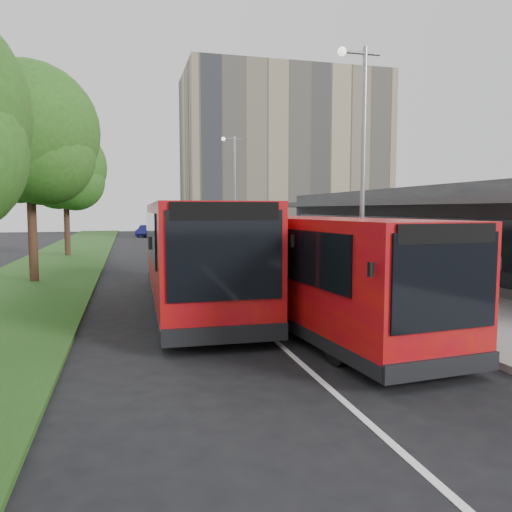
% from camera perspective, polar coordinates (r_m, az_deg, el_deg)
% --- Properties ---
extents(ground, '(120.00, 120.00, 0.00)m').
position_cam_1_polar(ground, '(13.69, -0.42, -7.38)').
color(ground, black).
rests_on(ground, ground).
extents(pavement, '(5.00, 80.00, 0.15)m').
position_cam_1_polar(pavement, '(34.35, 1.21, 0.41)').
color(pavement, slate).
rests_on(pavement, ground).
extents(grass_verge, '(5.00, 80.00, 0.10)m').
position_cam_1_polar(grass_verge, '(33.30, -20.87, -0.13)').
color(grass_verge, '#1F4315').
rests_on(grass_verge, ground).
extents(lane_centre_line, '(0.12, 70.00, 0.01)m').
position_cam_1_polar(lane_centre_line, '(28.30, -7.80, -0.83)').
color(lane_centre_line, silver).
rests_on(lane_centre_line, ground).
extents(kerb_dashes, '(0.12, 56.00, 0.01)m').
position_cam_1_polar(kerb_dashes, '(32.75, -2.87, 0.05)').
color(kerb_dashes, silver).
rests_on(kerb_dashes, ground).
extents(office_block, '(22.00, 12.00, 18.00)m').
position_cam_1_polar(office_block, '(57.90, 3.02, 11.24)').
color(office_block, gray).
rests_on(office_block, ground).
extents(station_building, '(7.70, 26.00, 4.00)m').
position_cam_1_polar(station_building, '(25.27, 19.49, 2.82)').
color(station_building, '#28282A').
rests_on(station_building, ground).
extents(tree_mid, '(5.55, 5.55, 8.92)m').
position_cam_1_polar(tree_mid, '(22.50, -24.55, 11.87)').
color(tree_mid, '#341E14').
rests_on(tree_mid, ground).
extents(tree_far, '(5.16, 5.16, 8.29)m').
position_cam_1_polar(tree_far, '(34.30, -20.99, 8.88)').
color(tree_far, '#341E14').
rests_on(tree_far, ground).
extents(lamp_post_near, '(1.44, 0.28, 8.00)m').
position_cam_1_polar(lamp_post_near, '(16.75, 11.89, 11.06)').
color(lamp_post_near, gray).
rests_on(lamp_post_near, pavement).
extents(lamp_post_far, '(1.44, 0.28, 8.00)m').
position_cam_1_polar(lamp_post_far, '(35.76, -2.59, 8.05)').
color(lamp_post_far, gray).
rests_on(lamp_post_far, pavement).
extents(bus_main, '(3.42, 10.10, 2.81)m').
position_cam_1_polar(bus_main, '(12.96, 6.50, -1.67)').
color(bus_main, '#A81408').
rests_on(bus_main, ground).
extents(bus_second, '(3.10, 11.33, 3.19)m').
position_cam_1_polar(bus_second, '(15.74, -7.01, 0.28)').
color(bus_second, '#A81408').
rests_on(bus_second, ground).
extents(litter_bin, '(0.60, 0.60, 0.82)m').
position_cam_1_polar(litter_bin, '(24.12, 7.38, -0.56)').
color(litter_bin, '#342015').
rests_on(litter_bin, pavement).
extents(bollard, '(0.17, 0.17, 0.98)m').
position_cam_1_polar(bollard, '(33.04, -0.31, 1.20)').
color(bollard, '#FFFB0D').
rests_on(bollard, pavement).
extents(car_near, '(2.24, 4.12, 1.33)m').
position_cam_1_polar(car_near, '(50.12, -8.47, 2.57)').
color(car_near, '#560C0E').
rests_on(car_near, ground).
extents(car_far, '(2.52, 4.18, 1.30)m').
position_cam_1_polar(car_far, '(57.24, -12.43, 2.82)').
color(car_far, navy).
rests_on(car_far, ground).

